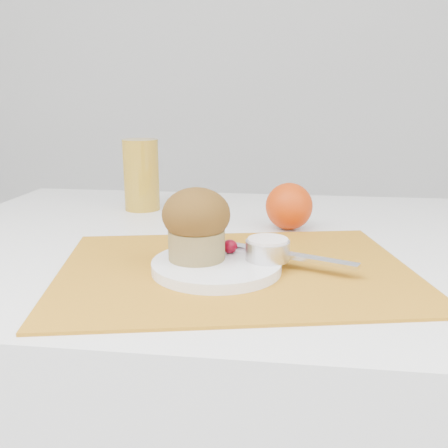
# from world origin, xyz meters

# --- Properties ---
(table) EXTENTS (1.20, 0.80, 0.75)m
(table) POSITION_xyz_m (0.00, 0.05, 0.38)
(table) COLOR white
(table) RESTS_ON ground
(placemat) EXTENTS (0.55, 0.45, 0.00)m
(placemat) POSITION_xyz_m (-0.03, -0.11, 0.75)
(placemat) COLOR #C07B1A
(placemat) RESTS_ON table
(plate) EXTENTS (0.21, 0.21, 0.01)m
(plate) POSITION_xyz_m (-0.05, -0.12, 0.76)
(plate) COLOR white
(plate) RESTS_ON placemat
(ramekin) EXTENTS (0.07, 0.07, 0.03)m
(ramekin) POSITION_xyz_m (0.02, -0.11, 0.78)
(ramekin) COLOR silver
(ramekin) RESTS_ON plate
(cream) EXTENTS (0.07, 0.07, 0.01)m
(cream) POSITION_xyz_m (0.02, -0.11, 0.80)
(cream) COLOR white
(cream) RESTS_ON ramekin
(raspberry_near) EXTENTS (0.02, 0.02, 0.02)m
(raspberry_near) POSITION_xyz_m (-0.04, -0.09, 0.78)
(raspberry_near) COLOR #5A0210
(raspberry_near) RESTS_ON plate
(raspberry_far) EXTENTS (0.02, 0.02, 0.02)m
(raspberry_far) POSITION_xyz_m (0.00, -0.07, 0.78)
(raspberry_far) COLOR #530214
(raspberry_far) RESTS_ON plate
(butter_knife) EXTENTS (0.21, 0.10, 0.01)m
(butter_knife) POSITION_xyz_m (0.04, -0.09, 0.77)
(butter_knife) COLOR silver
(butter_knife) RESTS_ON plate
(orange) EXTENTS (0.09, 0.09, 0.09)m
(orange) POSITION_xyz_m (0.05, 0.13, 0.79)
(orange) COLOR #D23D07
(orange) RESTS_ON table
(juice_glass) EXTENTS (0.09, 0.09, 0.15)m
(juice_glass) POSITION_xyz_m (-0.26, 0.25, 0.82)
(juice_glass) COLOR #BC8E23
(juice_glass) RESTS_ON table
(muffin) EXTENTS (0.09, 0.09, 0.10)m
(muffin) POSITION_xyz_m (-0.08, -0.12, 0.82)
(muffin) COLOR olive
(muffin) RESTS_ON plate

